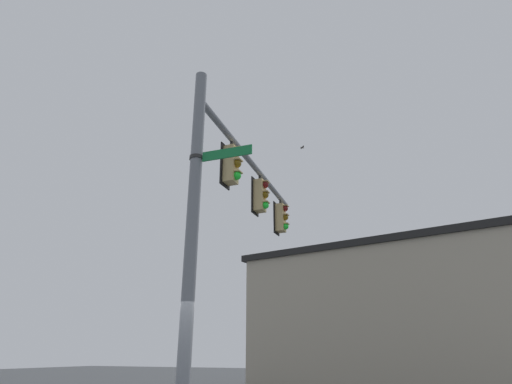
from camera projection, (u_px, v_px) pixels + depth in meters
The scene contains 8 objects.
signal_pole at pixel (192, 232), 8.26m from camera, with size 0.26×0.26×7.77m, color slate.
mast_arm at pixel (254, 166), 12.76m from camera, with size 0.18×0.18×7.59m, color slate.
traffic_light_nearest_pole at pixel (232, 165), 10.83m from camera, with size 0.54×0.49×1.31m.
traffic_light_mid_inner at pixel (260, 196), 12.95m from camera, with size 0.54×0.49×1.31m.
traffic_light_mid_outer at pixel (281, 218), 15.08m from camera, with size 0.54×0.49×1.31m.
street_name_sign at pixel (212, 156), 8.76m from camera, with size 0.30×1.44×0.22m.
bird_flying at pixel (302, 147), 18.84m from camera, with size 0.24×0.24×0.06m.
storefront_building at pixel (389, 319), 18.45m from camera, with size 8.96×12.99×6.10m.
Camera 1 is at (6.83, 4.30, 1.59)m, focal length 28.49 mm.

